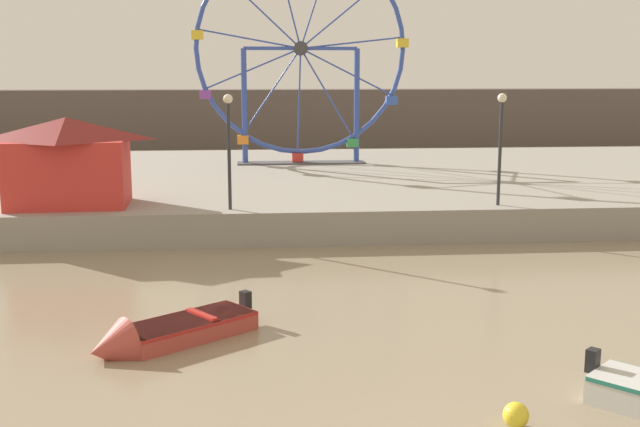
% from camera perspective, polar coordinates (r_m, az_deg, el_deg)
% --- Properties ---
extents(quay_promenade, '(110.00, 21.14, 1.18)m').
position_cam_1_polar(quay_promenade, '(36.98, -1.65, 2.10)').
color(quay_promenade, gray).
rests_on(quay_promenade, ground_plane).
extents(distant_town_skyline, '(140.00, 3.00, 4.40)m').
position_cam_1_polar(distant_town_skyline, '(61.08, -3.05, 6.89)').
color(distant_town_skyline, '#564C47').
rests_on(distant_town_skyline, ground_plane).
extents(motorboat_faded_red, '(3.80, 3.31, 1.17)m').
position_cam_1_polar(motorboat_faded_red, '(17.71, -11.46, -8.57)').
color(motorboat_faded_red, '#B24238').
rests_on(motorboat_faded_red, ground_plane).
extents(ferris_wheel_blue_frame, '(10.77, 1.20, 11.04)m').
position_cam_1_polar(ferris_wheel_blue_frame, '(40.05, -1.41, 11.54)').
color(ferris_wheel_blue_frame, '#334CA8').
rests_on(ferris_wheel_blue_frame, quay_promenade).
extents(carnival_booth_red_striped, '(4.51, 3.11, 3.11)m').
position_cam_1_polar(carnival_booth_red_striped, '(28.93, -17.76, 3.69)').
color(carnival_booth_red_striped, red).
rests_on(carnival_booth_red_striped, quay_promenade).
extents(promenade_lamp_near, '(0.32, 0.32, 3.93)m').
position_cam_1_polar(promenade_lamp_near, '(28.33, 12.93, 5.72)').
color(promenade_lamp_near, '#2D2D33').
rests_on(promenade_lamp_near, quay_promenade).
extents(promenade_lamp_far, '(0.32, 0.32, 3.92)m').
position_cam_1_polar(promenade_lamp_far, '(26.92, -6.62, 5.68)').
color(promenade_lamp_far, '#2D2D33').
rests_on(promenade_lamp_far, quay_promenade).
extents(mooring_buoy_orange, '(0.44, 0.44, 0.44)m').
position_cam_1_polar(mooring_buoy_orange, '(14.02, 13.97, -13.95)').
color(mooring_buoy_orange, yellow).
rests_on(mooring_buoy_orange, ground_plane).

